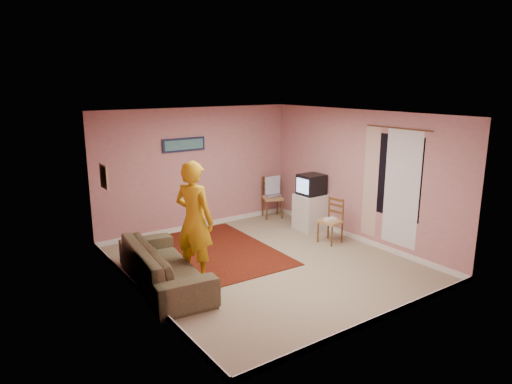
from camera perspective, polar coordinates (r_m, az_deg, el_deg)
ground at (r=8.11m, az=1.17°, el=-8.91°), size 5.00×5.00×0.00m
wall_back at (r=9.80m, az=-7.39°, el=2.86°), size 4.50×0.02×2.60m
wall_front at (r=5.95m, az=15.53°, el=-4.58°), size 4.50×0.02×2.60m
wall_left at (r=6.69m, az=-14.62°, el=-2.52°), size 0.02×5.00×2.60m
wall_right at (r=9.18m, az=12.67°, el=1.92°), size 0.02×5.00×2.60m
ceiling at (r=7.52m, az=1.26°, el=9.73°), size 4.50×5.00×0.02m
baseboard_back at (r=10.10m, az=-7.15°, el=-4.14°), size 4.50×0.02×0.10m
baseboard_front at (r=6.44m, az=14.73°, el=-15.19°), size 4.50×0.02×0.10m
baseboard_left at (r=7.13m, az=-13.93°, el=-12.21°), size 0.02×5.00×0.10m
baseboard_right at (r=9.50m, az=12.24°, el=-5.49°), size 0.02×5.00×0.10m
window at (r=8.58m, az=17.09°, el=1.86°), size 0.01×1.10×1.50m
curtain_sheer at (r=8.52m, az=17.73°, el=0.36°), size 0.01×0.75×2.10m
curtain_floral at (r=8.94m, az=14.14°, el=1.19°), size 0.01×0.35×2.10m
curtain_rod at (r=8.42m, az=17.31°, el=7.63°), size 0.02×1.40×0.02m
picture_back at (r=9.55m, az=-9.00°, el=5.87°), size 0.95×0.04×0.28m
picture_left at (r=8.12m, az=-18.45°, el=1.85°), size 0.04×0.38×0.42m
area_rug at (r=8.61m, az=-5.86°, el=-7.56°), size 2.35×2.90×0.02m
tv_cabinet at (r=9.91m, az=6.85°, el=-2.46°), size 0.60×0.55×0.77m
crt_tv at (r=9.76m, az=6.93°, el=0.94°), size 0.52×0.47×0.44m
chair_a at (r=10.63m, az=2.06°, el=-0.14°), size 0.55×0.54×0.52m
dvd_player at (r=10.65m, az=2.06°, el=-0.47°), size 0.42×0.34×0.06m
blue_throw at (r=10.59m, az=2.07°, el=0.85°), size 0.40×0.05×0.42m
chair_b at (r=9.08m, az=9.31°, el=-3.00°), size 0.44×0.45×0.48m
game_console at (r=9.10m, az=9.29°, el=-3.39°), size 0.24×0.19×0.05m
sofa at (r=7.33m, az=-11.39°, el=-8.90°), size 1.13×2.37×0.67m
person at (r=7.32m, az=-7.71°, el=-3.53°), size 0.72×0.83×1.93m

